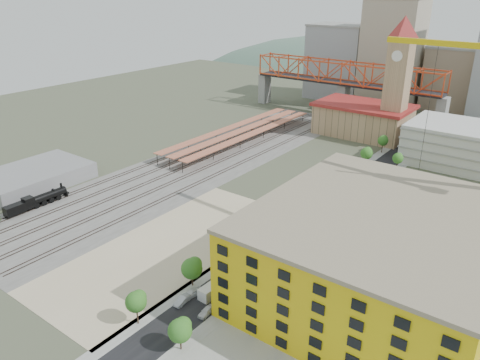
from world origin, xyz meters
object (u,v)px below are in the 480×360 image
Objects in this scene: site_trailer_c at (266,249)px; site_trailer_d at (294,229)px; clock_tower at (399,69)px; car_0 at (192,293)px; locomotive at (39,200)px; site_trailer_a at (217,287)px; site_trailer_b at (234,274)px; construction_building at (378,255)px.

site_trailer_c is 1.06× the size of site_trailer_d.
clock_tower is 11.41× the size of car_0.
clock_tower is at bearing 102.32° from car_0.
site_trailer_c reaches higher than site_trailer_d.
car_0 is at bearing -82.36° from site_trailer_d.
locomotive reaches higher than site_trailer_a.
site_trailer_b is at bearing -90.72° from site_trailer_c.
car_0 is at bearing -95.86° from site_trailer_b.
locomotive is 66.20m from site_trailer_b.
locomotive is 63.17m from car_0.
clock_tower is 121.96m from site_trailer_a.
site_trailer_d is at bearing 101.28° from site_trailer_b.
site_trailer_b is (-26.00, -13.01, -8.14)m from construction_building.
clock_tower reaches higher than site_trailer_a.
site_trailer_b is 0.90× the size of site_trailer_c.
clock_tower is 1.03× the size of construction_building.
locomotive is 72.55m from site_trailer_d.
construction_building is 32.97m from site_trailer_a.
construction_building is 37.84m from car_0.
locomotive is at bearing -165.89° from site_trailer_c.
locomotive is 68.28m from site_trailer_c.
car_0 is (-3.00, -4.16, -0.48)m from site_trailer_a.
site_trailer_b is at bearing 4.47° from locomotive.
site_trailer_d is at bearing -84.81° from clock_tower.
clock_tower reaches higher than locomotive.
site_trailer_a is 2.02× the size of car_0.
construction_building is 11.10× the size of car_0.
construction_building is at bearing -71.22° from clock_tower.
site_trailer_a is 17.89m from site_trailer_c.
locomotive reaches higher than site_trailer_c.
clock_tower is 2.62× the size of locomotive.
site_trailer_a is (66.00, -0.41, -0.59)m from locomotive.
site_trailer_d is at bearing 95.04° from car_0.
site_trailer_b is at bearing 91.53° from site_trailer_a.
construction_building is 27.21m from site_trailer_c.
construction_building is 94.08m from locomotive.
clock_tower is at bearing 63.85° from locomotive.
construction_building is at bearing 11.17° from locomotive.
site_trailer_a is at bearing -0.35° from locomotive.
clock_tower is 92.54m from site_trailer_d.
clock_tower is 5.06× the size of site_trailer_c.
site_trailer_c reaches higher than car_0.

